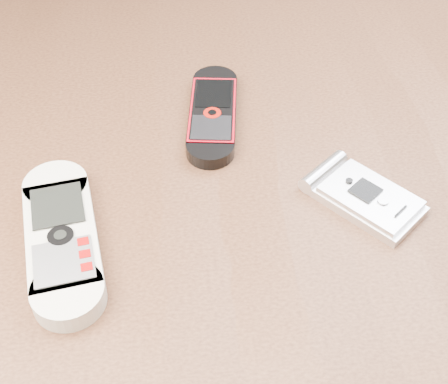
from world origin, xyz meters
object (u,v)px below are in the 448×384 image
(motorola_razr, at_px, (367,198))
(nokia_black_red, at_px, (213,113))
(table, at_px, (219,272))
(nokia_white, at_px, (62,237))

(motorola_razr, bearing_deg, nokia_black_red, 92.68)
(table, relative_size, nokia_white, 6.84)
(nokia_white, height_order, motorola_razr, nokia_white)
(nokia_white, bearing_deg, motorola_razr, -4.77)
(nokia_black_red, relative_size, motorola_razr, 1.44)
(nokia_black_red, bearing_deg, nokia_white, -124.40)
(table, height_order, motorola_razr, motorola_razr)
(nokia_black_red, bearing_deg, table, -84.84)
(table, xyz_separation_m, nokia_white, (-0.13, -0.04, 0.12))
(nokia_black_red, height_order, motorola_razr, motorola_razr)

